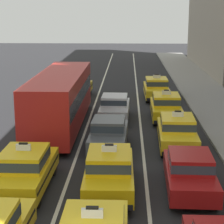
# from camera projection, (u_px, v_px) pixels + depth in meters

# --- Properties ---
(lane_stripe_left_center) EXTENTS (0.14, 80.00, 0.01)m
(lane_stripe_left_center) POSITION_uv_depth(u_px,v_px,m) (91.00, 115.00, 28.52)
(lane_stripe_left_center) COLOR silver
(lane_stripe_left_center) RESTS_ON ground
(lane_stripe_center_right) EXTENTS (0.14, 80.00, 0.01)m
(lane_stripe_center_right) POSITION_uv_depth(u_px,v_px,m) (139.00, 115.00, 28.40)
(lane_stripe_center_right) COLOR silver
(lane_stripe_center_right) RESTS_ON ground
(taxi_left_second) EXTENTS (1.87, 4.58, 1.96)m
(taxi_left_second) POSITION_uv_depth(u_px,v_px,m) (25.00, 169.00, 16.46)
(taxi_left_second) COLOR black
(taxi_left_second) RESTS_ON ground
(bus_left_third) EXTENTS (2.53, 11.20, 3.22)m
(bus_left_third) POSITION_uv_depth(u_px,v_px,m) (61.00, 97.00, 25.05)
(bus_left_third) COLOR black
(bus_left_third) RESTS_ON ground
(taxi_left_fourth) EXTENTS (1.96, 4.61, 1.96)m
(taxi_left_fourth) POSITION_uv_depth(u_px,v_px,m) (78.00, 87.00, 33.72)
(taxi_left_fourth) COLOR black
(taxi_left_fourth) RESTS_ON ground
(taxi_center_second) EXTENTS (1.87, 4.58, 1.96)m
(taxi_center_second) POSITION_uv_depth(u_px,v_px,m) (109.00, 170.00, 16.31)
(taxi_center_second) COLOR black
(taxi_center_second) RESTS_ON ground
(sedan_center_third) EXTENTS (1.92, 4.36, 1.58)m
(sedan_center_third) POSITION_uv_depth(u_px,v_px,m) (109.00, 133.00, 21.35)
(sedan_center_third) COLOR black
(sedan_center_third) RESTS_ON ground
(sedan_center_fourth) EXTENTS (1.88, 4.35, 1.58)m
(sedan_center_fourth) POSITION_uv_depth(u_px,v_px,m) (115.00, 107.00, 27.05)
(sedan_center_fourth) COLOR black
(sedan_center_fourth) RESTS_ON ground
(sedan_right_second) EXTENTS (1.88, 4.35, 1.58)m
(sedan_right_second) POSITION_uv_depth(u_px,v_px,m) (190.00, 171.00, 16.29)
(sedan_right_second) COLOR black
(sedan_right_second) RESTS_ON ground
(taxi_right_third) EXTENTS (1.93, 4.60, 1.96)m
(taxi_right_third) POSITION_uv_depth(u_px,v_px,m) (177.00, 131.00, 21.51)
(taxi_right_third) COLOR black
(taxi_right_third) RESTS_ON ground
(taxi_right_fourth) EXTENTS (1.87, 4.58, 1.96)m
(taxi_right_fourth) POSITION_uv_depth(u_px,v_px,m) (166.00, 106.00, 26.97)
(taxi_right_fourth) COLOR black
(taxi_right_fourth) RESTS_ON ground
(taxi_right_fifth) EXTENTS (1.85, 4.57, 1.96)m
(taxi_right_fifth) POSITION_uv_depth(u_px,v_px,m) (156.00, 88.00, 33.28)
(taxi_right_fifth) COLOR black
(taxi_right_fifth) RESTS_ON ground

